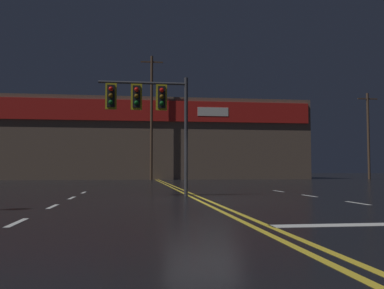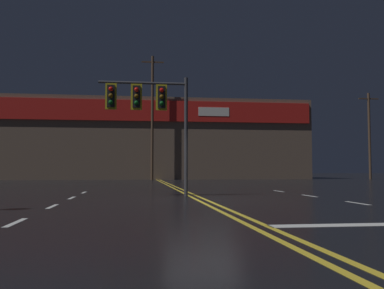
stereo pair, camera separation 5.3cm
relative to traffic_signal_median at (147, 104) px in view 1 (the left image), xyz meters
name	(u,v)px [view 1 (the left image)]	position (x,y,z in m)	size (l,w,h in m)	color
ground_plane	(203,200)	(1.79, -2.21, -3.51)	(200.00, 200.00, 0.00)	black
road_markings	(235,203)	(2.58, -3.38, -3.50)	(13.24, 60.00, 0.01)	gold
traffic_signal_median	(147,104)	(0.00, 0.00, 0.00)	(3.40, 0.36, 4.56)	#38383D
building_backdrop	(155,141)	(1.79, 31.84, 0.71)	(32.53, 10.23, 8.42)	brown
utility_pole_row	(143,121)	(0.36, 25.87, 2.31)	(45.17, 0.26, 12.30)	#4C3828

